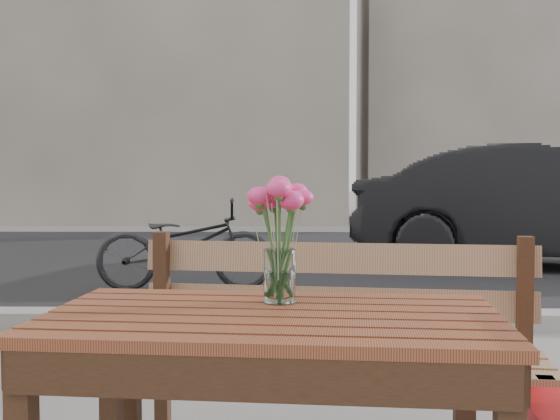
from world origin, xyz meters
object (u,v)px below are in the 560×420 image
(main_table, at_px, (272,358))
(parked_car, at_px, (543,206))
(main_vase, at_px, (280,224))
(bicycle, at_px, (185,245))

(main_table, distance_m, parked_car, 7.00)
(main_table, bearing_deg, parked_car, 70.04)
(main_vase, relative_size, bicycle, 0.22)
(main_table, bearing_deg, main_vase, 88.28)
(main_table, xyz_separation_m, main_vase, (0.02, 0.15, 0.34))
(main_vase, height_order, parked_car, parked_car)
(bicycle, bearing_deg, parked_car, -71.14)
(main_vase, distance_m, parked_car, 6.86)
(parked_car, relative_size, bicycle, 2.62)
(main_vase, bearing_deg, main_table, -96.61)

